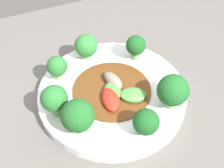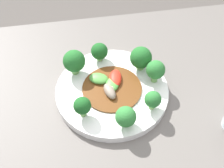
% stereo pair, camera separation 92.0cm
% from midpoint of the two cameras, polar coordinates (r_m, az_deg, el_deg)
% --- Properties ---
extents(table, '(1.12, 0.68, 0.75)m').
position_cam_midpoint_polar(table, '(0.94, -2.25, -37.38)').
color(table, '#5B5651').
rests_on(table, ground_plane).
extents(plate, '(0.29, 0.29, 0.02)m').
position_cam_midpoint_polar(plate, '(0.56, -5.59, -34.03)').
color(plate, white).
rests_on(plate, table).
extents(broccoli_southeast, '(0.06, 0.06, 0.07)m').
position_cam_midpoint_polar(broccoli_southeast, '(0.53, -17.39, -25.92)').
color(broccoli_southeast, '#70A356').
rests_on(broccoli_southeast, plate).
extents(broccoli_northeast, '(0.04, 0.04, 0.06)m').
position_cam_midpoint_polar(broccoli_northeast, '(0.52, -17.01, -41.37)').
color(broccoli_northeast, '#70A356').
rests_on(broccoli_northeast, plate).
extents(broccoli_west, '(0.05, 0.05, 0.07)m').
position_cam_midpoint_polar(broccoli_west, '(0.51, 8.51, -29.99)').
color(broccoli_west, '#70A356').
rests_on(broccoli_west, plate).
extents(broccoli_south, '(0.05, 0.05, 0.05)m').
position_cam_midpoint_polar(broccoli_south, '(0.54, -9.06, -22.01)').
color(broccoli_south, '#89B76B').
rests_on(broccoli_south, plate).
extents(broccoli_southwest, '(0.06, 0.06, 0.07)m').
position_cam_midpoint_polar(broccoli_southwest, '(0.52, 3.81, -25.33)').
color(broccoli_southwest, '#7AAD5B').
rests_on(broccoli_southwest, plate).
extents(broccoli_north, '(0.05, 0.05, 0.06)m').
position_cam_midpoint_polar(broccoli_north, '(0.51, -1.80, -45.66)').
color(broccoli_north, '#7AAD5B').
rests_on(broccoli_north, plate).
extents(broccoli_northwest, '(0.04, 0.04, 0.05)m').
position_cam_midpoint_polar(broccoli_northwest, '(0.51, 7.66, -39.98)').
color(broccoli_northwest, '#7AAD5B').
rests_on(broccoli_northwest, plate).
extents(stirfry_center, '(0.15, 0.15, 0.02)m').
position_cam_midpoint_polar(stirfry_center, '(0.54, -6.14, -33.08)').
color(stirfry_center, '#5B3314').
rests_on(stirfry_center, plate).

